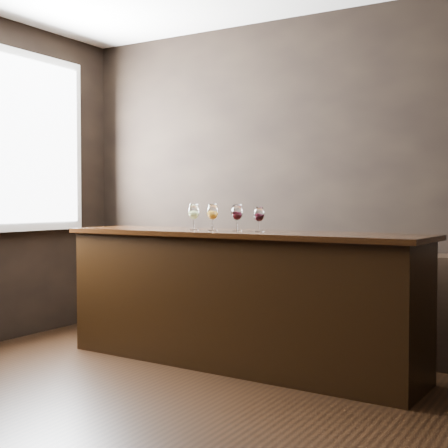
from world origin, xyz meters
The scene contains 9 objects.
ground centered at (0.00, 0.00, 0.00)m, with size 5.00×5.00×0.00m, color black.
room_shell centered at (-0.23, 0.11, 1.81)m, with size 5.02×4.52×2.81m.
bar_counter centered at (-0.35, 1.27, 0.48)m, with size 2.74×0.59×0.96m, color black.
bar_top centered at (-0.35, 1.27, 0.98)m, with size 2.83×0.66×0.04m, color black.
back_bar_shelf centered at (0.29, 2.03, 0.41)m, with size 2.27×0.40×0.82m, color black.
glass_white centered at (-0.74, 1.29, 1.13)m, with size 0.08×0.08×0.20m.
glass_amber centered at (-0.56, 1.27, 1.13)m, with size 0.09×0.09×0.20m.
glass_red_a centered at (-0.37, 1.31, 1.13)m, with size 0.08×0.08×0.20m.
glass_red_b centered at (-0.17, 1.28, 1.12)m, with size 0.08×0.08×0.18m.
Camera 1 is at (1.90, -2.71, 1.21)m, focal length 50.00 mm.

